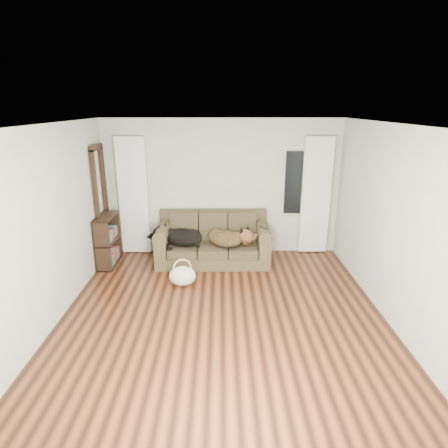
{
  "coord_description": "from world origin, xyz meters",
  "views": [
    {
      "loc": [
        -0.01,
        -4.56,
        2.82
      ],
      "look_at": [
        0.03,
        1.6,
        0.86
      ],
      "focal_mm": 30.0,
      "sensor_mm": 36.0,
      "label": 1
    }
  ],
  "objects_px": {
    "dog_shepherd": "(227,238)",
    "bookshelf": "(108,238)",
    "dog_black_lab": "(181,238)",
    "tote_bag": "(183,276)",
    "sofa": "(213,239)"
  },
  "relations": [
    {
      "from": "dog_shepherd",
      "to": "bookshelf",
      "type": "bearing_deg",
      "value": 37.01
    },
    {
      "from": "sofa",
      "to": "dog_shepherd",
      "type": "bearing_deg",
      "value": -20.83
    },
    {
      "from": "dog_black_lab",
      "to": "bookshelf",
      "type": "relative_size",
      "value": 0.79
    },
    {
      "from": "sofa",
      "to": "dog_shepherd",
      "type": "xyz_separation_m",
      "value": [
        0.27,
        -0.1,
        0.04
      ]
    },
    {
      "from": "sofa",
      "to": "tote_bag",
      "type": "distance_m",
      "value": 1.13
    },
    {
      "from": "tote_bag",
      "to": "bookshelf",
      "type": "bearing_deg",
      "value": 148.96
    },
    {
      "from": "sofa",
      "to": "tote_bag",
      "type": "relative_size",
      "value": 4.67
    },
    {
      "from": "sofa",
      "to": "dog_black_lab",
      "type": "height_order",
      "value": "sofa"
    },
    {
      "from": "dog_black_lab",
      "to": "tote_bag",
      "type": "bearing_deg",
      "value": -60.77
    },
    {
      "from": "dog_shepherd",
      "to": "tote_bag",
      "type": "height_order",
      "value": "dog_shepherd"
    },
    {
      "from": "sofa",
      "to": "bookshelf",
      "type": "xyz_separation_m",
      "value": [
        -1.92,
        -0.11,
        0.05
      ]
    },
    {
      "from": "dog_shepherd",
      "to": "bookshelf",
      "type": "height_order",
      "value": "bookshelf"
    },
    {
      "from": "sofa",
      "to": "dog_black_lab",
      "type": "distance_m",
      "value": 0.6
    },
    {
      "from": "bookshelf",
      "to": "dog_black_lab",
      "type": "bearing_deg",
      "value": 7.89
    },
    {
      "from": "dog_shepherd",
      "to": "bookshelf",
      "type": "relative_size",
      "value": 0.78
    }
  ]
}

